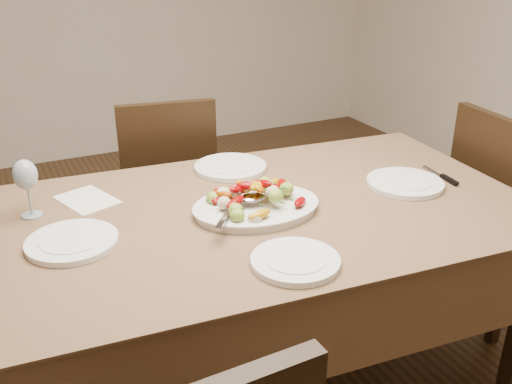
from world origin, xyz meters
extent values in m
cube|color=brown|center=(0.08, 0.12, 0.38)|extent=(1.92, 1.19, 0.76)
ellipsoid|color=white|center=(0.08, 0.10, 0.77)|extent=(0.43, 0.34, 0.02)
cylinder|color=white|center=(-0.50, 0.14, 0.77)|extent=(0.27, 0.27, 0.02)
cylinder|color=white|center=(0.65, 0.06, 0.77)|extent=(0.27, 0.27, 0.02)
cylinder|color=white|center=(0.15, 0.48, 0.77)|extent=(0.28, 0.28, 0.02)
cylinder|color=white|center=(0.03, -0.24, 0.77)|extent=(0.25, 0.25, 0.02)
cube|color=silver|center=(-0.40, 0.44, 0.76)|extent=(0.21, 0.25, 0.00)
camera|label=1|loc=(-0.66, -1.41, 1.58)|focal=40.00mm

